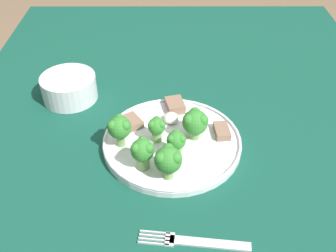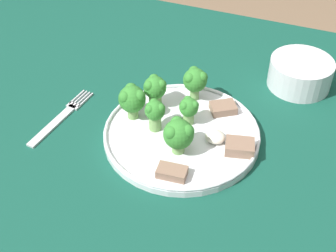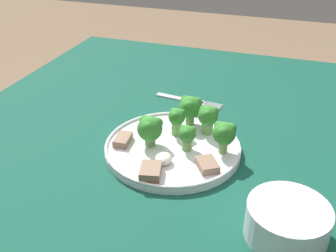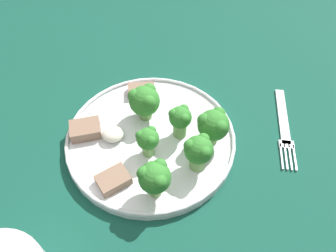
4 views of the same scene
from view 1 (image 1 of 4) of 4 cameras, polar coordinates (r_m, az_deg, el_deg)
table at (r=0.87m, az=2.10°, el=-5.78°), size 1.31×0.98×0.75m
dinner_plate at (r=0.77m, az=0.59°, el=-2.29°), size 0.27×0.27×0.02m
fork at (r=0.63m, az=3.95°, el=-16.44°), size 0.04×0.17×0.00m
cream_bowl at (r=0.91m, az=-14.13°, el=5.35°), size 0.12×0.12×0.06m
broccoli_floret_near_rim_left at (r=0.74m, az=-7.06°, el=-0.21°), size 0.05×0.04×0.06m
broccoli_floret_center_left at (r=0.69m, az=-3.73°, el=-3.63°), size 0.04×0.04×0.06m
broccoli_floret_back_left at (r=0.75m, az=-1.66°, el=-0.16°), size 0.03×0.03×0.05m
broccoli_floret_front_left at (r=0.67m, az=0.03°, el=-4.90°), size 0.05×0.05×0.06m
broccoli_floret_center_back at (r=0.75m, az=3.96°, el=0.59°), size 0.05×0.05×0.06m
broccoli_floret_mid_cluster at (r=0.71m, az=1.20°, el=-2.34°), size 0.04×0.04×0.06m
meat_slice_front_slice at (r=0.79m, az=7.81°, el=-0.73°), size 0.05×0.03×0.01m
meat_slice_middle_slice at (r=0.84m, az=1.01°, el=3.05°), size 0.05×0.05×0.02m
meat_slice_rear_slice at (r=0.80m, az=-5.32°, el=0.61°), size 0.06×0.05×0.01m
sauce_dollop at (r=0.81m, az=0.45°, el=1.17°), size 0.03×0.03×0.02m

